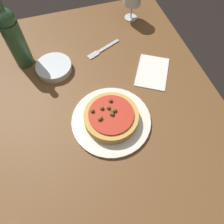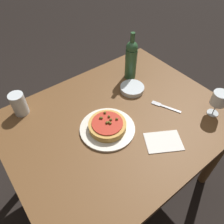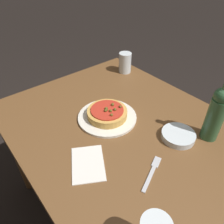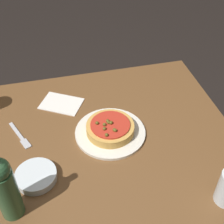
{
  "view_description": "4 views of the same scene",
  "coord_description": "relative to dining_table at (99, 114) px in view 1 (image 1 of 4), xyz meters",
  "views": [
    {
      "loc": [
        -0.45,
        0.08,
        1.42
      ],
      "look_at": [
        -0.07,
        -0.03,
        0.74
      ],
      "focal_mm": 35.0,
      "sensor_mm": 36.0,
      "label": 1
    },
    {
      "loc": [
        -0.51,
        -0.6,
        1.6
      ],
      "look_at": [
        -0.06,
        -0.02,
        0.83
      ],
      "focal_mm": 35.0,
      "sensor_mm": 36.0,
      "label": 2
    },
    {
      "loc": [
        0.55,
        -0.52,
        1.4
      ],
      "look_at": [
        -0.06,
        -0.02,
        0.77
      ],
      "focal_mm": 35.0,
      "sensor_mm": 36.0,
      "label": 3
    },
    {
      "loc": [
        0.11,
        0.83,
        1.63
      ],
      "look_at": [
        -0.11,
        -0.07,
        0.79
      ],
      "focal_mm": 50.0,
      "sensor_mm": 36.0,
      "label": 4
    }
  ],
  "objects": [
    {
      "name": "wine_bottle",
      "position": [
        0.29,
        0.24,
        0.22
      ],
      "size": [
        0.07,
        0.07,
        0.3
      ],
      "color": "#2D5633",
      "rests_on": "dining_table"
    },
    {
      "name": "side_bowl",
      "position": [
        0.21,
        0.13,
        0.11
      ],
      "size": [
        0.15,
        0.15,
        0.03
      ],
      "color": "silver",
      "rests_on": "dining_table"
    },
    {
      "name": "fork",
      "position": [
        0.26,
        -0.09,
        0.09
      ],
      "size": [
        0.09,
        0.17,
        0.0
      ],
      "rotation": [
        0.0,
        0.0,
        1.98
      ],
      "color": "#B7B7BC",
      "rests_on": "dining_table"
    },
    {
      "name": "pizza",
      "position": [
        -0.09,
        -0.02,
        0.12
      ],
      "size": [
        0.19,
        0.19,
        0.05
      ],
      "color": "gold",
      "rests_on": "dinner_plate"
    },
    {
      "name": "ground_plane",
      "position": [
        0.0,
        0.0,
        -0.63
      ],
      "size": [
        14.0,
        14.0,
        0.0
      ],
      "primitive_type": "plane",
      "color": "black"
    },
    {
      "name": "dining_table",
      "position": [
        0.0,
        0.0,
        0.0
      ],
      "size": [
        1.18,
        0.93,
        0.72
      ],
      "color": "brown",
      "rests_on": "ground_plane"
    },
    {
      "name": "dinner_plate",
      "position": [
        -0.09,
        -0.02,
        0.1
      ],
      "size": [
        0.28,
        0.28,
        0.01
      ],
      "color": "silver",
      "rests_on": "dining_table"
    },
    {
      "name": "paper_napkin",
      "position": [
        0.08,
        -0.26,
        0.09
      ],
      "size": [
        0.21,
        0.2,
        0.0
      ],
      "color": "silver",
      "rests_on": "dining_table"
    }
  ]
}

